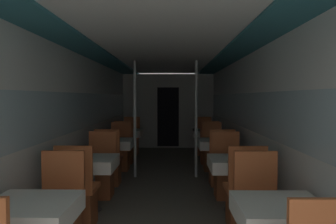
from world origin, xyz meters
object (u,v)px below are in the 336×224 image
object	(u,v)px
dining_table_left_0	(31,215)
dining_table_right_2	(216,145)
chair_left_near_2	(109,167)
chair_left_far_3	(131,143)
chair_left_near_3	(125,150)
chair_left_near_1	(78,202)
dining_table_right_0	(280,217)
chair_right_far_2	(212,155)
dining_table_left_2	(115,145)
chair_right_near_3	(209,150)
dining_table_right_3	(206,134)
chair_right_near_2	(221,168)
chair_left_far_1	(101,177)
chair_left_far_0	(58,224)
support_pole_left_2	(135,119)
dining_table_left_3	(128,134)
dining_table_right_1	(235,166)
dining_table_left_1	(91,165)
chair_right_far_3	(204,143)
chair_left_far_2	(120,155)
chair_right_far_1	(227,177)
support_pole_right_2	(196,119)

from	to	relation	value
dining_table_left_0	dining_table_right_2	size ratio (longest dim) A/B	1.00
chair_left_near_2	chair_left_far_3	size ratio (longest dim) A/B	1.00
chair_left_near_3	chair_left_near_1	bearing A→B (deg)	-90.00
dining_table_right_0	chair_right_far_2	world-z (taller)	chair_right_far_2
chair_left_near_1	dining_table_left_2	world-z (taller)	chair_left_near_1
dining_table_left_0	chair_left_near_2	bearing A→B (deg)	90.00
dining_table_left_2	chair_left_near_3	world-z (taller)	chair_left_near_3
dining_table_right_2	chair_right_near_3	xyz separation A→B (m)	(0.00, 1.26, -0.30)
dining_table_left_0	dining_table_right_3	xyz separation A→B (m)	(1.92, 5.53, 0.00)
chair_left_far_3	chair_right_near_2	xyz separation A→B (m)	(1.92, -3.02, 0.00)
chair_left_far_1	chair_left_far_0	bearing A→B (deg)	90.00
support_pole_left_2	chair_left_far_3	world-z (taller)	support_pole_left_2
dining_table_left_3	dining_table_right_1	xyz separation A→B (m)	(1.92, -3.69, 0.00)
dining_table_left_1	chair_right_far_3	xyz separation A→B (m)	(1.92, 4.27, -0.30)
chair_left_far_1	dining_table_right_0	xyz separation A→B (m)	(1.92, -2.43, 0.30)
chair_right_far_2	chair_right_far_3	xyz separation A→B (m)	(0.00, 1.84, 0.00)
dining_table_left_3	chair_right_far_2	xyz separation A→B (m)	(1.92, -1.26, -0.30)
chair_right_near_2	chair_right_near_3	bearing A→B (deg)	90.00
chair_left_far_2	dining_table_right_2	distance (m)	2.03
chair_left_far_2	support_pole_left_2	world-z (taller)	support_pole_left_2
chair_right_far_2	chair_left_near_1	bearing A→B (deg)	57.53
dining_table_left_2	chair_right_near_3	world-z (taller)	chair_right_near_3
chair_left_near_3	dining_table_left_1	bearing A→B (deg)	-90.00
dining_table_right_0	chair_left_near_2	bearing A→B (deg)	121.77
chair_right_far_1	chair_right_far_2	bearing A→B (deg)	-90.00
dining_table_left_0	dining_table_right_1	bearing A→B (deg)	43.84
chair_right_far_1	dining_table_right_3	xyz separation A→B (m)	(0.00, 3.10, 0.30)
dining_table_right_2	support_pole_right_2	size ratio (longest dim) A/B	0.32
dining_table_left_2	dining_table_right_1	bearing A→B (deg)	-43.84
dining_table_right_2	dining_table_right_3	world-z (taller)	same
dining_table_right_0	dining_table_right_1	distance (m)	1.84
chair_left_near_2	chair_right_near_3	size ratio (longest dim) A/B	1.00
dining_table_right_0	chair_right_near_2	bearing A→B (deg)	90.00
dining_table_left_0	chair_left_far_2	distance (m)	4.28
chair_left_near_2	chair_left_far_2	xyz separation A→B (m)	(0.00, 1.17, 0.00)
chair_right_near_3	chair_right_far_3	world-z (taller)	same
chair_left_near_3	dining_table_right_3	size ratio (longest dim) A/B	1.38
dining_table_left_2	chair_left_far_3	distance (m)	2.45
chair_right_near_2	dining_table_right_0	bearing A→B (deg)	-90.00
chair_left_far_2	dining_table_right_1	xyz separation A→B (m)	(1.92, -2.43, 0.30)
chair_right_far_1	chair_right_near_2	bearing A→B (deg)	-90.00
dining_table_left_0	dining_table_left_3	world-z (taller)	same
chair_right_far_1	dining_table_right_2	xyz separation A→B (m)	(0.00, 1.26, 0.30)
chair_left_far_1	chair_left_near_2	bearing A→B (deg)	-90.00
chair_right_far_3	dining_table_left_3	bearing A→B (deg)	16.99
chair_left_near_1	chair_left_far_1	bearing A→B (deg)	90.00
chair_right_near_2	chair_left_far_2	bearing A→B (deg)	148.57
chair_left_far_3	chair_right_near_2	bearing A→B (deg)	122.47
dining_table_left_2	dining_table_right_3	bearing A→B (deg)	43.84
chair_left_near_1	chair_right_far_2	world-z (taller)	same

